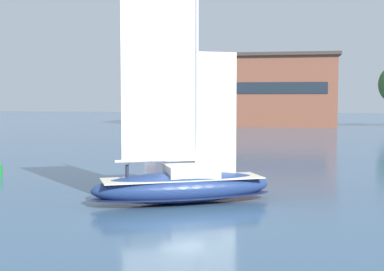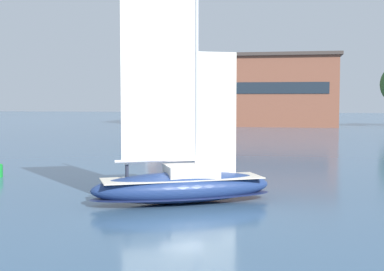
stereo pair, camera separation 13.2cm
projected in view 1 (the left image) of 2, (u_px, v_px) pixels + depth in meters
ground_plane at (183, 203)px, 31.53m from camera, size 400.00×400.00×0.00m
waterfront_building at (242, 90)px, 120.56m from camera, size 41.98×16.13×15.78m
sailboat_main at (183, 183)px, 31.46m from camera, size 11.10×7.55×14.94m
sailboat_moored_near_marina at (149, 142)px, 65.97m from camera, size 5.69×7.28×10.09m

